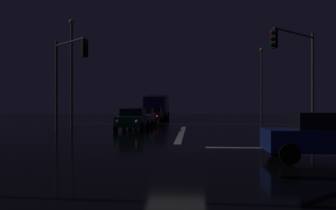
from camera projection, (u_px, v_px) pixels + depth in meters
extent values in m
cube|color=black|center=(176.00, 148.00, 15.63)|extent=(120.00, 120.00, 0.10)
cube|color=white|center=(181.00, 133.00, 23.66)|extent=(0.35, 13.76, 0.01)
cube|color=yellow|center=(185.00, 124.00, 35.23)|extent=(22.00, 0.15, 0.01)
cube|color=#14512D|center=(132.00, 121.00, 26.35)|extent=(1.80, 4.20, 0.70)
cube|color=black|center=(133.00, 112.00, 26.55)|extent=(1.60, 2.00, 0.55)
cylinder|color=black|center=(142.00, 127.00, 24.74)|extent=(0.22, 0.64, 0.64)
cylinder|color=black|center=(116.00, 127.00, 24.86)|extent=(0.22, 0.64, 0.64)
cylinder|color=black|center=(148.00, 125.00, 27.84)|extent=(0.22, 0.64, 0.64)
cylinder|color=black|center=(124.00, 125.00, 27.96)|extent=(0.22, 0.64, 0.64)
sphere|color=#F9EFC6|center=(137.00, 122.00, 24.19)|extent=(0.22, 0.22, 0.22)
sphere|color=#F9EFC6|center=(118.00, 122.00, 24.28)|extent=(0.22, 0.22, 0.22)
cube|color=#B7B7BC|center=(143.00, 118.00, 32.06)|extent=(1.80, 4.20, 0.70)
cube|color=black|center=(144.00, 111.00, 32.26)|extent=(1.60, 2.00, 0.55)
cylinder|color=black|center=(151.00, 123.00, 30.45)|extent=(0.22, 0.64, 0.64)
cylinder|color=black|center=(130.00, 123.00, 30.57)|extent=(0.22, 0.64, 0.64)
cylinder|color=black|center=(155.00, 121.00, 33.55)|extent=(0.22, 0.64, 0.64)
cylinder|color=black|center=(136.00, 121.00, 33.67)|extent=(0.22, 0.64, 0.64)
sphere|color=#F9EFC6|center=(148.00, 118.00, 29.90)|extent=(0.22, 0.22, 0.22)
sphere|color=#F9EFC6|center=(132.00, 118.00, 29.99)|extent=(0.22, 0.22, 0.22)
cube|color=maroon|center=(153.00, 116.00, 37.96)|extent=(1.80, 4.20, 0.70)
cube|color=black|center=(153.00, 110.00, 38.16)|extent=(1.60, 2.00, 0.55)
cylinder|color=black|center=(160.00, 120.00, 36.35)|extent=(0.22, 0.64, 0.64)
cylinder|color=black|center=(143.00, 120.00, 36.47)|extent=(0.22, 0.64, 0.64)
cylinder|color=black|center=(163.00, 119.00, 39.45)|extent=(0.22, 0.64, 0.64)
cylinder|color=black|center=(146.00, 119.00, 39.57)|extent=(0.22, 0.64, 0.64)
sphere|color=#F9EFC6|center=(157.00, 116.00, 35.80)|extent=(0.22, 0.22, 0.22)
sphere|color=#F9EFC6|center=(144.00, 116.00, 35.89)|extent=(0.22, 0.22, 0.22)
cube|color=navy|center=(155.00, 107.00, 42.31)|extent=(2.40, 2.20, 2.30)
cube|color=silver|center=(158.00, 105.00, 46.80)|extent=(2.40, 5.00, 2.60)
cylinder|color=black|center=(165.00, 117.00, 42.83)|extent=(0.28, 0.96, 0.96)
cylinder|color=black|center=(145.00, 117.00, 42.99)|extent=(0.28, 0.96, 0.96)
cylinder|color=black|center=(168.00, 115.00, 47.52)|extent=(0.28, 0.96, 0.96)
cylinder|color=black|center=(150.00, 115.00, 47.68)|extent=(0.28, 0.96, 0.96)
sphere|color=#F9EFC6|center=(161.00, 112.00, 41.11)|extent=(0.26, 0.26, 0.26)
sphere|color=#F9EFC6|center=(146.00, 112.00, 41.22)|extent=(0.26, 0.26, 0.26)
cube|color=navy|center=(331.00, 140.00, 11.86)|extent=(4.20, 1.80, 0.70)
cube|color=black|center=(324.00, 121.00, 11.87)|extent=(2.00, 1.60, 0.55)
cylinder|color=black|center=(276.00, 147.00, 12.86)|extent=(0.64, 0.22, 0.64)
cylinder|color=black|center=(289.00, 154.00, 11.06)|extent=(0.64, 0.22, 0.64)
cylinder|color=#4C4C51|center=(313.00, 83.00, 23.50)|extent=(0.18, 0.18, 6.46)
cylinder|color=#4C4C51|center=(295.00, 33.00, 22.03)|extent=(3.25, 3.25, 0.12)
cube|color=black|center=(274.00, 39.00, 20.56)|extent=(0.46, 0.46, 1.05)
sphere|color=red|center=(272.00, 32.00, 20.45)|extent=(0.22, 0.22, 0.22)
sphere|color=black|center=(272.00, 39.00, 20.45)|extent=(0.22, 0.22, 0.22)
sphere|color=black|center=(272.00, 45.00, 20.45)|extent=(0.22, 0.22, 0.22)
cylinder|color=#4C4C51|center=(56.00, 87.00, 24.62)|extent=(0.18, 0.18, 6.12)
cylinder|color=#4C4C51|center=(70.00, 42.00, 23.16)|extent=(2.82, 2.82, 0.12)
cube|color=black|center=(84.00, 48.00, 21.71)|extent=(0.46, 0.46, 1.05)
sphere|color=red|center=(86.00, 42.00, 21.59)|extent=(0.22, 0.22, 0.22)
sphere|color=black|center=(86.00, 48.00, 21.59)|extent=(0.22, 0.22, 0.22)
sphere|color=black|center=(86.00, 54.00, 21.59)|extent=(0.22, 0.22, 0.22)
cylinder|color=#424247|center=(261.00, 86.00, 44.61)|extent=(0.20, 0.20, 8.44)
sphere|color=#F9AD47|center=(261.00, 50.00, 44.61)|extent=(0.44, 0.44, 0.44)
cylinder|color=#424247|center=(72.00, 76.00, 29.85)|extent=(0.20, 0.20, 8.47)
sphere|color=#F9AD47|center=(72.00, 22.00, 29.86)|extent=(0.44, 0.44, 0.44)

